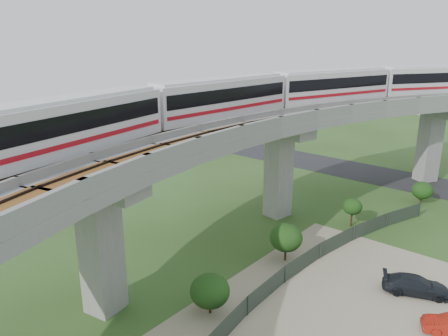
# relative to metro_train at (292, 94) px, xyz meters

# --- Properties ---
(ground) EXTENTS (160.00, 160.00, 0.00)m
(ground) POSITION_rel_metro_train_xyz_m (-1.45, -11.44, -12.31)
(ground) COLOR #30461C
(ground) RESTS_ON ground
(dirt_lot) EXTENTS (18.00, 26.00, 0.04)m
(dirt_lot) POSITION_rel_metro_train_xyz_m (12.55, -13.44, -12.29)
(dirt_lot) COLOR gray
(dirt_lot) RESTS_ON ground
(asphalt_road) EXTENTS (60.00, 8.00, 0.03)m
(asphalt_road) POSITION_rel_metro_train_xyz_m (-1.45, 18.56, -12.29)
(asphalt_road) COLOR #232326
(asphalt_road) RESTS_ON ground
(viaduct) EXTENTS (19.58, 73.98, 11.40)m
(viaduct) POSITION_rel_metro_train_xyz_m (2.39, -11.44, -3.26)
(viaduct) COLOR #99968E
(viaduct) RESTS_ON ground
(metro_train) EXTENTS (17.26, 60.15, 3.64)m
(metro_train) POSITION_rel_metro_train_xyz_m (0.00, 0.00, 0.00)
(metro_train) COLOR silver
(metro_train) RESTS_ON ground
(fence) EXTENTS (3.87, 38.73, 1.50)m
(fence) POSITION_rel_metro_train_xyz_m (8.30, -11.44, -11.56)
(fence) COLOR #2D382D
(fence) RESTS_ON ground
(tree_0) EXTENTS (2.22, 2.22, 2.52)m
(tree_0) POSITION_rel_metro_train_xyz_m (9.82, 11.53, -10.73)
(tree_0) COLOR #382314
(tree_0) RESTS_ON ground
(tree_1) EXTENTS (1.86, 1.86, 2.80)m
(tree_1) POSITION_rel_metro_train_xyz_m (6.43, 1.29, -10.31)
(tree_1) COLOR #382314
(tree_1) RESTS_ON ground
(tree_2) EXTENTS (2.66, 2.66, 3.20)m
(tree_2) POSITION_rel_metro_train_xyz_m (5.21, -8.57, -10.24)
(tree_2) COLOR #382314
(tree_2) RESTS_ON ground
(tree_3) EXTENTS (2.64, 2.64, 2.81)m
(tree_3) POSITION_rel_metro_train_xyz_m (5.20, -17.76, -10.62)
(tree_3) COLOR #382314
(tree_3) RESTS_ON ground
(car_dark) EXTENTS (4.86, 3.47, 1.31)m
(car_dark) POSITION_rel_metro_train_xyz_m (14.88, -6.67, -11.61)
(car_dark) COLOR black
(car_dark) RESTS_ON dirt_lot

